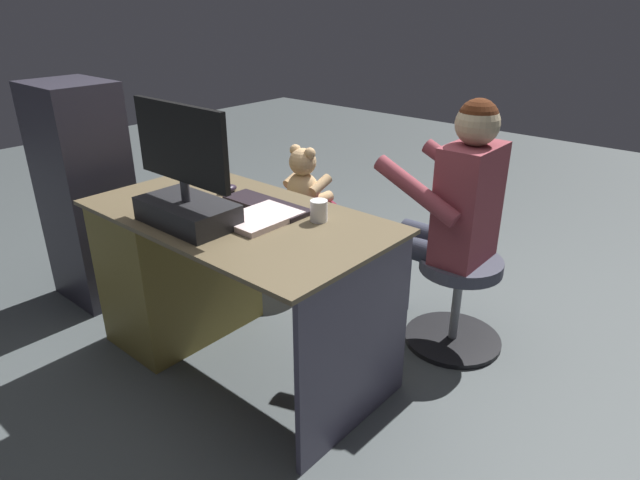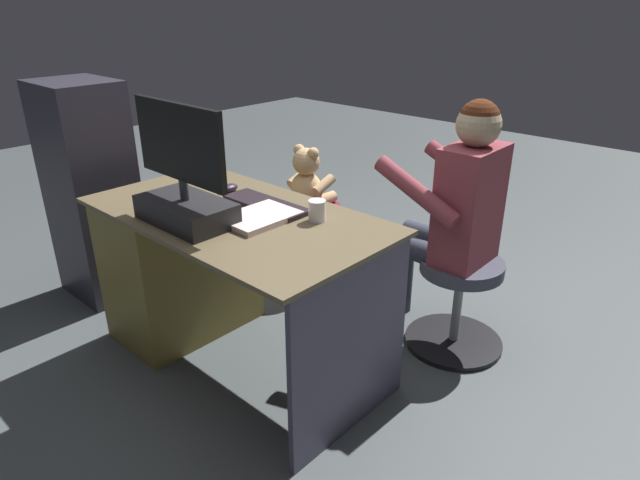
% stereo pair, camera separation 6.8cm
% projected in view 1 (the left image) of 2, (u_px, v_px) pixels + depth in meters
% --- Properties ---
extents(ground_plane, '(10.00, 10.00, 0.00)m').
position_uv_depth(ground_plane, '(299.00, 328.00, 2.85)').
color(ground_plane, '#4A5153').
extents(desk, '(1.34, 0.73, 0.75)m').
position_uv_depth(desk, '(191.00, 264.00, 2.64)').
color(desk, brown).
rests_on(desk, ground_plane).
extents(monitor, '(0.52, 0.23, 0.48)m').
position_uv_depth(monitor, '(185.00, 191.00, 2.13)').
color(monitor, black).
rests_on(monitor, desk).
extents(keyboard, '(0.42, 0.14, 0.02)m').
position_uv_depth(keyboard, '(267.00, 205.00, 2.35)').
color(keyboard, black).
rests_on(keyboard, desk).
extents(computer_mouse, '(0.06, 0.10, 0.04)m').
position_uv_depth(computer_mouse, '(228.00, 189.00, 2.53)').
color(computer_mouse, '#281C2B').
rests_on(computer_mouse, desk).
extents(cup, '(0.07, 0.07, 0.09)m').
position_uv_depth(cup, '(319.00, 211.00, 2.20)').
color(cup, white).
rests_on(cup, desk).
extents(tv_remote, '(0.07, 0.15, 0.02)m').
position_uv_depth(tv_remote, '(177.00, 199.00, 2.42)').
color(tv_remote, black).
rests_on(tv_remote, desk).
extents(notebook_binder, '(0.22, 0.30, 0.02)m').
position_uv_depth(notebook_binder, '(261.00, 218.00, 2.21)').
color(notebook_binder, beige).
rests_on(notebook_binder, desk).
extents(office_chair_teddy, '(0.50, 0.50, 0.46)m').
position_uv_depth(office_chair_teddy, '(304.00, 237.00, 3.26)').
color(office_chair_teddy, black).
rests_on(office_chair_teddy, ground_plane).
extents(teddy_bear, '(0.26, 0.26, 0.36)m').
position_uv_depth(teddy_bear, '(304.00, 180.00, 3.12)').
color(teddy_bear, '#D9AD78').
rests_on(teddy_bear, office_chair_teddy).
extents(visitor_chair, '(0.47, 0.47, 0.46)m').
position_uv_depth(visitor_chair, '(457.00, 294.00, 2.63)').
color(visitor_chair, black).
rests_on(visitor_chair, ground_plane).
extents(person, '(0.53, 0.48, 1.20)m').
position_uv_depth(person, '(451.00, 206.00, 2.51)').
color(person, '#8F3C46').
rests_on(person, ground_plane).
extents(equipment_rack, '(0.44, 0.36, 1.19)m').
position_uv_depth(equipment_rack, '(86.00, 195.00, 2.95)').
color(equipment_rack, '#2E2C37').
rests_on(equipment_rack, ground_plane).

